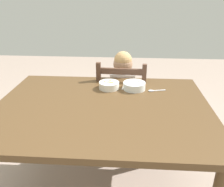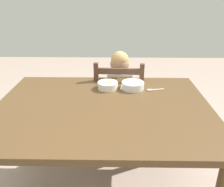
% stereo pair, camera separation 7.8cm
% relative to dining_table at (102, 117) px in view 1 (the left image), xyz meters
% --- Properties ---
extents(dining_table, '(1.44, 1.10, 0.76)m').
position_rel_dining_table_xyz_m(dining_table, '(0.00, 0.00, 0.00)').
color(dining_table, brown).
rests_on(dining_table, ground).
extents(dining_chair, '(0.44, 0.44, 0.92)m').
position_rel_dining_table_xyz_m(dining_chair, '(0.12, 0.60, -0.21)').
color(dining_chair, '#513527').
rests_on(dining_chair, ground).
extents(child_figure, '(0.32, 0.31, 0.98)m').
position_rel_dining_table_xyz_m(child_figure, '(0.12, 0.59, -0.02)').
color(child_figure, white).
rests_on(child_figure, ground).
extents(bowl_of_peas, '(0.17, 0.17, 0.06)m').
position_rel_dining_table_xyz_m(bowl_of_peas, '(0.22, 0.30, 0.12)').
color(bowl_of_peas, white).
rests_on(bowl_of_peas, dining_table).
extents(bowl_of_carrots, '(0.16, 0.16, 0.05)m').
position_rel_dining_table_xyz_m(bowl_of_carrots, '(0.02, 0.30, 0.12)').
color(bowl_of_carrots, white).
rests_on(bowl_of_carrots, dining_table).
extents(spoon, '(0.14, 0.05, 0.01)m').
position_rel_dining_table_xyz_m(spoon, '(0.36, 0.27, 0.09)').
color(spoon, silver).
rests_on(spoon, dining_table).
extents(paper_napkin, '(0.17, 0.15, 0.00)m').
position_rel_dining_table_xyz_m(paper_napkin, '(0.20, 0.34, 0.09)').
color(paper_napkin, white).
rests_on(paper_napkin, dining_table).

